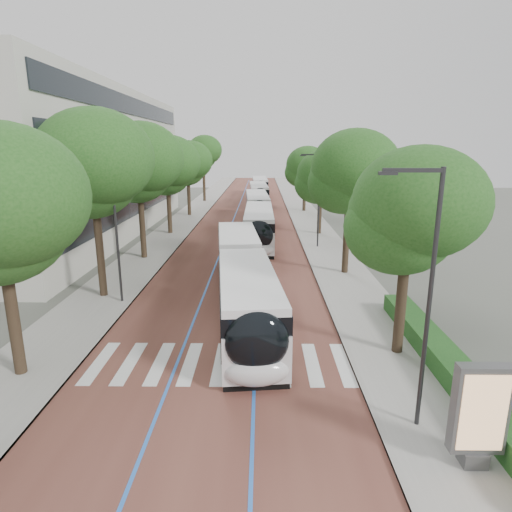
{
  "coord_description": "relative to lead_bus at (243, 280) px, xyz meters",
  "views": [
    {
      "loc": [
        1.86,
        -14.89,
        8.63
      ],
      "look_at": [
        1.53,
        9.51,
        2.4
      ],
      "focal_mm": 30.0,
      "sensor_mm": 36.0,
      "label": 1
    }
  ],
  "objects": [
    {
      "name": "ad_panel",
      "position": [
        6.86,
        -12.03,
        0.07
      ],
      "size": [
        1.45,
        0.56,
        3.01
      ],
      "rotation": [
        0.0,
        0.0,
        0.0
      ],
      "color": "#59595B",
      "rests_on": "sidewalk_right"
    },
    {
      "name": "trees_right",
      "position": [
        6.85,
        15.84,
        4.4
      ],
      "size": [
        5.79,
        47.47,
        9.25
      ],
      "color": "black",
      "rests_on": "ground"
    },
    {
      "name": "sidewalk_right",
      "position": [
        6.65,
        32.75,
        -1.57
      ],
      "size": [
        4.0,
        140.0,
        0.12
      ],
      "primitive_type": "cube",
      "color": "gray",
      "rests_on": "ground"
    },
    {
      "name": "road",
      "position": [
        -0.85,
        32.75,
        -1.62
      ],
      "size": [
        11.0,
        140.0,
        0.02
      ],
      "primitive_type": "cube",
      "color": "brown",
      "rests_on": "ground"
    },
    {
      "name": "kerb_left",
      "position": [
        -6.45,
        32.75,
        -1.57
      ],
      "size": [
        0.2,
        140.0,
        0.14
      ],
      "primitive_type": "cube",
      "color": "gray",
      "rests_on": "ground"
    },
    {
      "name": "streetlight_near",
      "position": [
        5.77,
        -10.25,
        3.19
      ],
      "size": [
        1.82,
        0.2,
        8.0
      ],
      "color": "#2A2A2C",
      "rests_on": "sidewalk_right"
    },
    {
      "name": "sidewalk_left",
      "position": [
        -8.35,
        32.75,
        -1.57
      ],
      "size": [
        4.0,
        140.0,
        0.12
      ],
      "primitive_type": "cube",
      "color": "gray",
      "rests_on": "ground"
    },
    {
      "name": "office_building",
      "position": [
        -20.32,
        20.75,
        5.37
      ],
      "size": [
        18.11,
        40.0,
        14.0
      ],
      "color": "#99988E",
      "rests_on": "ground"
    },
    {
      "name": "zebra_crossing",
      "position": [
        -0.65,
        -6.25,
        -1.6
      ],
      "size": [
        10.55,
        3.6,
        0.01
      ],
      "color": "silver",
      "rests_on": "ground"
    },
    {
      "name": "lamp_post_left",
      "position": [
        -6.95,
        0.75,
        2.49
      ],
      "size": [
        0.14,
        0.14,
        8.0
      ],
      "primitive_type": "cylinder",
      "color": "#2A2A2C",
      "rests_on": "sidewalk_left"
    },
    {
      "name": "bus_queued_1",
      "position": [
        0.49,
        28.84,
        -0.0
      ],
      "size": [
        3.11,
        12.5,
        3.2
      ],
      "rotation": [
        0.0,
        0.0,
        0.05
      ],
      "color": "silver",
      "rests_on": "ground"
    },
    {
      "name": "kerb_right",
      "position": [
        4.75,
        32.75,
        -1.57
      ],
      "size": [
        0.2,
        140.0,
        0.14
      ],
      "primitive_type": "cube",
      "color": "gray",
      "rests_on": "ground"
    },
    {
      "name": "lane_line_right",
      "position": [
        0.75,
        32.75,
        -1.6
      ],
      "size": [
        0.12,
        126.0,
        0.01
      ],
      "primitive_type": "cube",
      "color": "blue",
      "rests_on": "road"
    },
    {
      "name": "streetlight_far",
      "position": [
        5.77,
        14.75,
        3.19
      ],
      "size": [
        1.82,
        0.2,
        8.0
      ],
      "color": "#2A2A2C",
      "rests_on": "sidewalk_right"
    },
    {
      "name": "trees_left",
      "position": [
        -8.35,
        15.53,
        5.3
      ],
      "size": [
        6.38,
        60.75,
        10.15
      ],
      "color": "black",
      "rests_on": "ground"
    },
    {
      "name": "ground",
      "position": [
        -0.85,
        -7.25,
        -1.63
      ],
      "size": [
        160.0,
        160.0,
        0.0
      ],
      "primitive_type": "plane",
      "color": "#51544C",
      "rests_on": "ground"
    },
    {
      "name": "bus_queued_3",
      "position": [
        0.67,
        56.2,
        -0.0
      ],
      "size": [
        2.99,
        12.48,
        3.2
      ],
      "rotation": [
        0.0,
        0.0,
        0.04
      ],
      "color": "silver",
      "rests_on": "ground"
    },
    {
      "name": "lane_line_left",
      "position": [
        -2.45,
        32.75,
        -1.6
      ],
      "size": [
        0.12,
        126.0,
        0.01
      ],
      "primitive_type": "cube",
      "color": "blue",
      "rests_on": "road"
    },
    {
      "name": "lead_bus",
      "position": [
        0.0,
        0.0,
        0.0
      ],
      "size": [
        4.34,
        18.55,
        3.2
      ],
      "rotation": [
        0.0,
        0.0,
        0.1
      ],
      "color": "black",
      "rests_on": "ground"
    },
    {
      "name": "hedge",
      "position": [
        8.25,
        -7.25,
        -1.11
      ],
      "size": [
        1.2,
        14.0,
        0.8
      ],
      "primitive_type": "cube",
      "color": "#174419",
      "rests_on": "sidewalk_right"
    },
    {
      "name": "bus_queued_2",
      "position": [
        0.54,
        42.84,
        -0.0
      ],
      "size": [
        3.13,
        12.51,
        3.2
      ],
      "rotation": [
        0.0,
        0.0,
        0.05
      ],
      "color": "silver",
      "rests_on": "ground"
    },
    {
      "name": "bus_queued_0",
      "position": [
        0.76,
        15.8,
        -0.0
      ],
      "size": [
        2.59,
        12.41,
        3.2
      ],
      "rotation": [
        0.0,
        0.0,
        0.0
      ],
      "color": "silver",
      "rests_on": "ground"
    }
  ]
}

